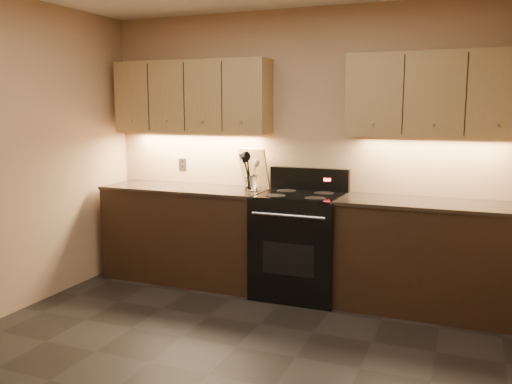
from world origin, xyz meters
TOP-DOWN VIEW (x-y plane):
  - floor at (0.00, 0.00)m, footprint 4.00×4.00m
  - wall_back at (0.00, 2.00)m, footprint 4.00×0.04m
  - counter_left at (-1.10, 1.70)m, footprint 1.62×0.62m
  - counter_right at (1.18, 1.70)m, footprint 1.46×0.62m
  - stove at (0.08, 1.68)m, footprint 0.76×0.68m
  - upper_cab_left at (-1.10, 1.85)m, footprint 1.60×0.30m
  - upper_cab_right at (1.18, 1.85)m, footprint 1.44×0.30m
  - outlet_plate at (-1.30, 1.99)m, footprint 0.08×0.01m
  - utensil_crock at (-0.42, 1.73)m, footprint 0.12×0.12m
  - cutting_board at (-0.48, 1.94)m, footprint 0.33×0.18m
  - wooden_spoon at (-0.45, 1.73)m, footprint 0.14×0.12m
  - black_spoon at (-0.44, 1.74)m, footprint 0.07×0.13m
  - black_turner at (-0.41, 1.71)m, footprint 0.17×0.11m
  - steel_spatula at (-0.40, 1.73)m, footprint 0.21×0.12m
  - steel_skimmer at (-0.38, 1.70)m, footprint 0.18×0.11m

SIDE VIEW (x-z plane):
  - floor at x=0.00m, z-range 0.00..0.00m
  - counter_left at x=-1.10m, z-range 0.00..0.93m
  - counter_right at x=1.18m, z-range 0.00..0.93m
  - stove at x=0.08m, z-range -0.09..1.05m
  - utensil_crock at x=-0.42m, z-range 0.92..1.07m
  - wooden_spoon at x=-0.45m, z-range 0.94..1.23m
  - black_turner at x=-0.41m, z-range 0.94..1.27m
  - steel_skimmer at x=-0.38m, z-range 0.94..1.29m
  - cutting_board at x=-0.48m, z-range 0.93..1.31m
  - outlet_plate at x=-1.30m, z-range 1.06..1.18m
  - black_spoon at x=-0.44m, z-range 0.94..1.30m
  - steel_spatula at x=-0.40m, z-range 0.94..1.31m
  - wall_back at x=0.00m, z-range 0.00..2.60m
  - upper_cab_left at x=-1.10m, z-range 1.45..2.15m
  - upper_cab_right at x=1.18m, z-range 1.45..2.15m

